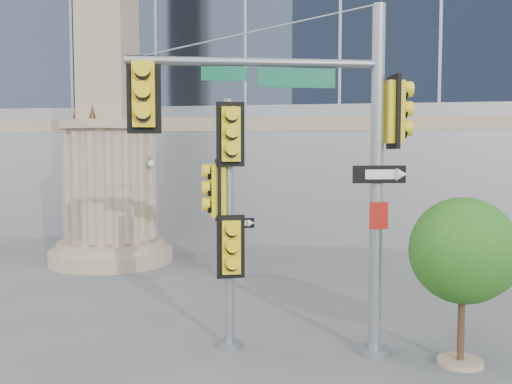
# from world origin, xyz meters

# --- Properties ---
(ground) EXTENTS (120.00, 120.00, 0.00)m
(ground) POSITION_xyz_m (0.00, 0.00, 0.00)
(ground) COLOR #545456
(ground) RESTS_ON ground
(monument) EXTENTS (4.40, 4.40, 16.60)m
(monument) POSITION_xyz_m (-6.00, 9.00, 5.52)
(monument) COLOR tan
(monument) RESTS_ON ground
(main_signal_pole) EXTENTS (5.17, 1.92, 6.84)m
(main_signal_pole) POSITION_xyz_m (1.94, 0.71, 4.24)
(main_signal_pole) COLOR slate
(main_signal_pole) RESTS_ON ground
(secondary_signal_pole) EXTENTS (0.95, 0.69, 5.08)m
(secondary_signal_pole) POSITION_xyz_m (0.19, 0.82, 2.98)
(secondary_signal_pole) COLOR slate
(secondary_signal_pole) RESTS_ON ground
(street_tree) EXTENTS (2.04, 1.99, 3.18)m
(street_tree) POSITION_xyz_m (4.75, 0.81, 2.09)
(street_tree) COLOR tan
(street_tree) RESTS_ON ground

